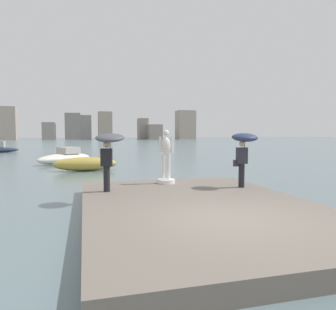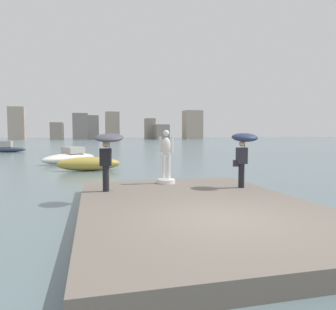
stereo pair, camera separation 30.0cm
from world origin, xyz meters
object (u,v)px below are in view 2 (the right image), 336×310
onlooker_right (244,145)px  boat_mid (70,157)px  boat_leftward (89,164)px  onlooker_left (108,146)px  statue_white_figure (166,163)px  boat_near (7,148)px

onlooker_right → boat_mid: bearing=113.9°
boat_mid → boat_leftward: size_ratio=1.17×
onlooker_left → statue_white_figure: bearing=28.4°
statue_white_figure → onlooker_left: statue_white_figure is taller
statue_white_figure → boat_leftward: size_ratio=0.52×
boat_leftward → boat_near: bearing=113.6°
statue_white_figure → onlooker_left: size_ratio=1.04×
statue_white_figure → onlooker_left: bearing=-151.6°
statue_white_figure → boat_leftward: (-3.09, 8.84, -0.79)m
boat_mid → onlooker_right: bearing=-66.1°
boat_mid → statue_white_figure: bearing=-72.3°
onlooker_right → boat_mid: 17.67m
statue_white_figure → boat_mid: statue_white_figure is taller
onlooker_right → boat_leftward: 12.00m
boat_leftward → boat_mid: bearing=105.1°
onlooker_left → boat_near: size_ratio=0.45×
statue_white_figure → onlooker_right: 3.12m
onlooker_left → boat_near: (-11.42, 34.49, -1.43)m
statue_white_figure → onlooker_right: bearing=-32.8°
boat_mid → boat_leftward: bearing=-74.9°
onlooker_left → boat_mid: (-2.26, 15.72, -1.47)m
onlooker_right → boat_leftward: (-5.63, 10.48, -1.54)m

